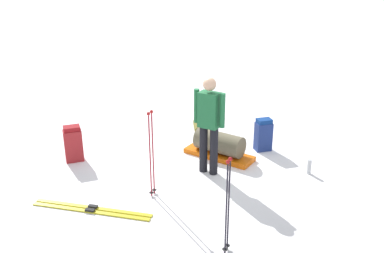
{
  "coord_description": "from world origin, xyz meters",
  "views": [
    {
      "loc": [
        -5.39,
        -4.61,
        3.51
      ],
      "look_at": [
        0.0,
        0.0,
        0.7
      ],
      "focal_mm": 40.38,
      "sensor_mm": 36.0,
      "label": 1
    }
  ],
  "objects_px": {
    "gear_sled": "(219,146)",
    "sleeping_mat_rolled": "(198,126)",
    "skier_standing": "(209,121)",
    "backpack_large_dark": "(73,144)",
    "thermos_bottle": "(309,167)",
    "backpack_bright": "(263,135)",
    "ski_poles_planted_far": "(151,150)",
    "ski_poles_planted_near": "(228,202)",
    "ski_pair_near": "(92,210)"
  },
  "relations": [
    {
      "from": "backpack_bright",
      "to": "ski_poles_planted_near",
      "type": "bearing_deg",
      "value": -156.22
    },
    {
      "from": "skier_standing",
      "to": "thermos_bottle",
      "type": "xyz_separation_m",
      "value": [
        1.09,
        -1.35,
        -0.82
      ]
    },
    {
      "from": "sleeping_mat_rolled",
      "to": "gear_sled",
      "type": "bearing_deg",
      "value": -123.48
    },
    {
      "from": "ski_pair_near",
      "to": "gear_sled",
      "type": "height_order",
      "value": "gear_sled"
    },
    {
      "from": "skier_standing",
      "to": "ski_poles_planted_far",
      "type": "bearing_deg",
      "value": 170.75
    },
    {
      "from": "backpack_large_dark",
      "to": "gear_sled",
      "type": "distance_m",
      "value": 2.67
    },
    {
      "from": "gear_sled",
      "to": "sleeping_mat_rolled",
      "type": "height_order",
      "value": "gear_sled"
    },
    {
      "from": "backpack_bright",
      "to": "sleeping_mat_rolled",
      "type": "bearing_deg",
      "value": 91.56
    },
    {
      "from": "sleeping_mat_rolled",
      "to": "thermos_bottle",
      "type": "height_order",
      "value": "thermos_bottle"
    },
    {
      "from": "skier_standing",
      "to": "ski_poles_planted_far",
      "type": "distance_m",
      "value": 1.19
    },
    {
      "from": "skier_standing",
      "to": "backpack_large_dark",
      "type": "bearing_deg",
      "value": 119.63
    },
    {
      "from": "ski_pair_near",
      "to": "thermos_bottle",
      "type": "xyz_separation_m",
      "value": [
        3.17,
        -1.91,
        0.12
      ]
    },
    {
      "from": "ski_pair_near",
      "to": "backpack_bright",
      "type": "relative_size",
      "value": 2.71
    },
    {
      "from": "ski_poles_planted_near",
      "to": "thermos_bottle",
      "type": "xyz_separation_m",
      "value": [
        2.64,
        0.17,
        -0.6
      ]
    },
    {
      "from": "ski_poles_planted_far",
      "to": "sleeping_mat_rolled",
      "type": "distance_m",
      "value": 2.88
    },
    {
      "from": "ski_pair_near",
      "to": "skier_standing",
      "type": "bearing_deg",
      "value": -15.02
    },
    {
      "from": "backpack_bright",
      "to": "ski_poles_planted_far",
      "type": "distance_m",
      "value": 2.65
    },
    {
      "from": "gear_sled",
      "to": "sleeping_mat_rolled",
      "type": "xyz_separation_m",
      "value": [
        0.76,
        1.14,
        -0.13
      ]
    },
    {
      "from": "ski_pair_near",
      "to": "ski_poles_planted_far",
      "type": "height_order",
      "value": "ski_poles_planted_far"
    },
    {
      "from": "thermos_bottle",
      "to": "sleeping_mat_rolled",
      "type": "bearing_deg",
      "value": 84.17
    },
    {
      "from": "ski_pair_near",
      "to": "ski_poles_planted_far",
      "type": "xyz_separation_m",
      "value": [
        0.91,
        -0.37,
        0.76
      ]
    },
    {
      "from": "gear_sled",
      "to": "skier_standing",
      "type": "bearing_deg",
      "value": -159.21
    },
    {
      "from": "ski_poles_planted_far",
      "to": "ski_poles_planted_near",
      "type": "bearing_deg",
      "value": -102.68
    },
    {
      "from": "backpack_bright",
      "to": "thermos_bottle",
      "type": "height_order",
      "value": "backpack_bright"
    },
    {
      "from": "backpack_large_dark",
      "to": "thermos_bottle",
      "type": "distance_m",
      "value": 4.22
    },
    {
      "from": "backpack_large_dark",
      "to": "backpack_bright",
      "type": "height_order",
      "value": "backpack_large_dark"
    },
    {
      "from": "ski_poles_planted_near",
      "to": "ski_poles_planted_far",
      "type": "height_order",
      "value": "ski_poles_planted_far"
    },
    {
      "from": "ski_pair_near",
      "to": "sleeping_mat_rolled",
      "type": "bearing_deg",
      "value": 13.39
    },
    {
      "from": "ski_pair_near",
      "to": "thermos_bottle",
      "type": "distance_m",
      "value": 3.7
    },
    {
      "from": "backpack_large_dark",
      "to": "ski_poles_planted_far",
      "type": "distance_m",
      "value": 2.02
    },
    {
      "from": "backpack_bright",
      "to": "gear_sled",
      "type": "relative_size",
      "value": 0.47
    },
    {
      "from": "backpack_bright",
      "to": "ski_poles_planted_near",
      "type": "distance_m",
      "value": 3.26
    },
    {
      "from": "ski_poles_planted_far",
      "to": "gear_sled",
      "type": "distance_m",
      "value": 1.86
    },
    {
      "from": "thermos_bottle",
      "to": "skier_standing",
      "type": "bearing_deg",
      "value": 128.96
    },
    {
      "from": "ski_poles_planted_far",
      "to": "sleeping_mat_rolled",
      "type": "bearing_deg",
      "value": 25.12
    },
    {
      "from": "backpack_bright",
      "to": "ski_poles_planted_near",
      "type": "height_order",
      "value": "ski_poles_planted_near"
    },
    {
      "from": "skier_standing",
      "to": "backpack_large_dark",
      "type": "xyz_separation_m",
      "value": [
        -1.23,
        2.16,
        -0.63
      ]
    },
    {
      "from": "backpack_large_dark",
      "to": "gear_sled",
      "type": "height_order",
      "value": "backpack_large_dark"
    },
    {
      "from": "backpack_large_dark",
      "to": "backpack_bright",
      "type": "bearing_deg",
      "value": -41.99
    },
    {
      "from": "gear_sled",
      "to": "sleeping_mat_rolled",
      "type": "bearing_deg",
      "value": 56.52
    },
    {
      "from": "skier_standing",
      "to": "backpack_bright",
      "type": "height_order",
      "value": "skier_standing"
    },
    {
      "from": "backpack_bright",
      "to": "ski_poles_planted_near",
      "type": "relative_size",
      "value": 0.49
    },
    {
      "from": "ski_poles_planted_far",
      "to": "sleeping_mat_rolled",
      "type": "height_order",
      "value": "ski_poles_planted_far"
    },
    {
      "from": "ski_poles_planted_near",
      "to": "gear_sled",
      "type": "bearing_deg",
      "value": 39.09
    },
    {
      "from": "ski_pair_near",
      "to": "thermos_bottle",
      "type": "bearing_deg",
      "value": -31.07
    },
    {
      "from": "backpack_large_dark",
      "to": "backpack_bright",
      "type": "relative_size",
      "value": 1.05
    },
    {
      "from": "gear_sled",
      "to": "sleeping_mat_rolled",
      "type": "distance_m",
      "value": 1.38
    },
    {
      "from": "skier_standing",
      "to": "ski_poles_planted_far",
      "type": "xyz_separation_m",
      "value": [
        -1.16,
        0.19,
        -0.18
      ]
    },
    {
      "from": "sleeping_mat_rolled",
      "to": "backpack_bright",
      "type": "bearing_deg",
      "value": -88.44
    },
    {
      "from": "backpack_bright",
      "to": "ski_poles_planted_far",
      "type": "height_order",
      "value": "ski_poles_planted_far"
    }
  ]
}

